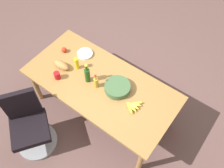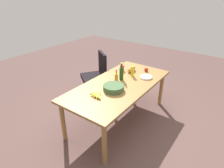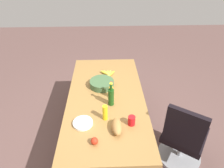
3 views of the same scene
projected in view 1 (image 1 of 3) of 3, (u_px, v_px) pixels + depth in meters
The scene contains 12 objects.
ground_plane at pixel (102, 110), 3.84m from camera, with size 10.00×10.00×0.00m, color brown.
conference_table at pixel (101, 86), 3.29m from camera, with size 2.06×1.00×0.74m.
office_chair at pixel (30, 127), 3.26m from camera, with size 0.67×0.67×0.98m.
bread_loaf at pixel (62, 65), 3.34m from camera, with size 0.24×0.11×0.10m, color #A6743D.
mustard_bottle at pixel (77, 63), 3.30m from camera, with size 0.06×0.06×0.19m, color yellow.
apple_red at pixel (64, 50), 3.52m from camera, with size 0.08×0.08×0.08m, color red.
salad_bowl at pixel (117, 88), 3.14m from camera, with size 0.34×0.34×0.09m, color #3F5F39.
wine_bottle at pixel (87, 75), 3.16m from camera, with size 0.09×0.09×0.32m.
banana_bunch at pixel (133, 106), 3.01m from camera, with size 0.19×0.24×0.04m.
paper_plate_stack at pixel (85, 54), 3.50m from camera, with size 0.22×0.22×0.03m, color white.
red_solo_cup at pixel (57, 75), 3.24m from camera, with size 0.08×0.08×0.11m, color red.
dressing_bottle at pixel (96, 82), 3.13m from camera, with size 0.07×0.07×0.23m.
Camera 1 is at (1.23, -1.38, 3.40)m, focal length 39.31 mm.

